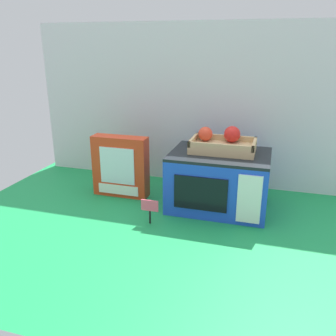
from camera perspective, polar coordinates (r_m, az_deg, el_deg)
ground_plane at (r=1.61m, az=1.40°, el=-5.53°), size 1.70×1.70×0.00m
display_back_panel at (r=1.77m, az=4.11°, el=9.87°), size 1.61×0.03×0.77m
toy_microwave at (r=1.54m, az=8.11°, el=-1.96°), size 0.41×0.30×0.24m
food_groups_crate at (r=1.53m, az=8.65°, el=3.86°), size 0.27×0.17×0.10m
cookie_set_box at (r=1.65m, az=-7.56°, el=0.26°), size 0.26×0.08×0.28m
price_sign at (r=1.40m, az=-2.93°, el=-6.39°), size 0.07×0.01×0.10m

